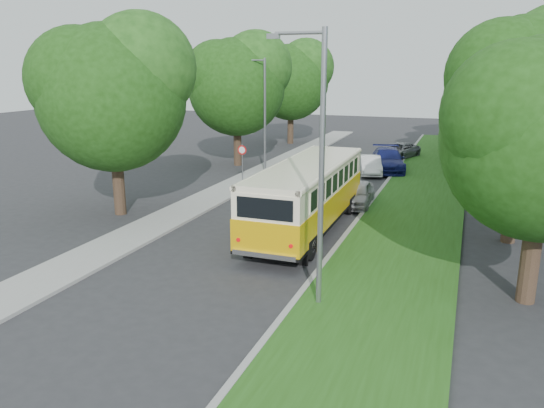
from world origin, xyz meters
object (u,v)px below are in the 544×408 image
at_px(car_silver, 357,194).
at_px(lamppost_far, 263,111).
at_px(lamppost_near, 319,162).
at_px(vintage_bus, 307,197).
at_px(car_white, 370,165).
at_px(car_blue, 387,160).
at_px(car_grey, 398,151).

bearing_deg(car_silver, lamppost_far, 137.27).
distance_m(lamppost_near, car_silver, 12.71).
height_order(vintage_bus, car_white, vintage_bus).
bearing_deg(car_blue, car_silver, -102.59).
bearing_deg(car_white, car_grey, 67.65).
relative_size(car_white, car_blue, 0.71).
relative_size(vintage_bus, car_blue, 1.95).
distance_m(vintage_bus, car_silver, 5.30).
bearing_deg(vintage_bus, car_blue, 85.41).
bearing_deg(car_silver, car_white, 92.95).
bearing_deg(lamppost_far, car_white, 16.51).
distance_m(car_white, car_blue, 1.82).
xyz_separation_m(lamppost_near, lamppost_far, (-8.91, 18.50, -0.25)).
xyz_separation_m(car_silver, car_grey, (0.03, 15.38, -0.03)).
bearing_deg(car_blue, vintage_bus, -106.92).
distance_m(car_white, car_grey, 7.01).
bearing_deg(car_grey, lamppost_far, -110.56).
xyz_separation_m(car_white, car_blue, (0.89, 1.58, 0.15)).
relative_size(lamppost_near, car_grey, 1.83).
xyz_separation_m(lamppost_far, car_grey, (7.70, 8.97, -3.51)).
distance_m(lamppost_far, car_silver, 10.58).
height_order(lamppost_near, car_grey, lamppost_near).
bearing_deg(lamppost_near, car_grey, 92.51).
xyz_separation_m(lamppost_near, car_silver, (-1.24, 12.09, -3.73)).
relative_size(lamppost_near, car_white, 2.14).
bearing_deg(car_grey, car_white, -77.20).
xyz_separation_m(vintage_bus, car_blue, (1.19, 15.09, -0.77)).
bearing_deg(car_blue, car_grey, 77.60).
relative_size(car_silver, car_white, 1.00).
relative_size(lamppost_near, vintage_bus, 0.77).
relative_size(vintage_bus, car_white, 2.76).
xyz_separation_m(lamppost_far, car_blue, (7.70, 3.60, -3.35)).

